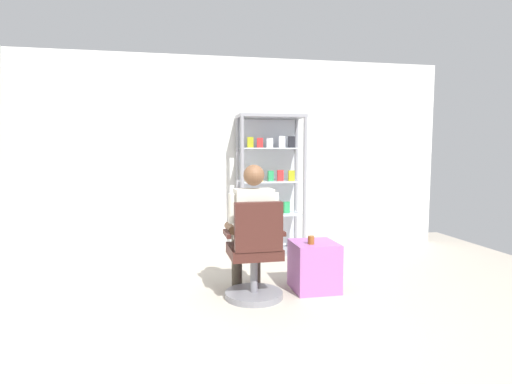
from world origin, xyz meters
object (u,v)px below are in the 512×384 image
Objects in this scene: office_chair at (255,259)px; storage_crate at (314,266)px; tea_glass at (311,240)px; seated_shopkeeper at (252,223)px; display_cabinet_main at (270,183)px.

office_chair is 0.69m from storage_crate.
office_chair is 11.45× the size of tea_glass.
seated_shopkeeper reaches higher than storage_crate.
tea_glass is (0.03, -1.72, -0.43)m from display_cabinet_main.
storage_crate is (0.65, 0.01, -0.47)m from seated_shopkeeper.
display_cabinet_main is at bearing 93.11° from storage_crate.
display_cabinet_main is 1.79m from storage_crate.
tea_glass is (-0.06, -0.08, 0.29)m from storage_crate.
seated_shopkeeper reaches higher than office_chair.
seated_shopkeeper is at bearing 90.80° from office_chair.
display_cabinet_main is 1.98× the size of office_chair.
office_chair is at bearing -89.20° from seated_shopkeeper.
display_cabinet_main is at bearing 71.14° from seated_shopkeeper.
display_cabinet_main is 1.47× the size of seated_shopkeeper.
seated_shopkeeper is 0.62m from tea_glass.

